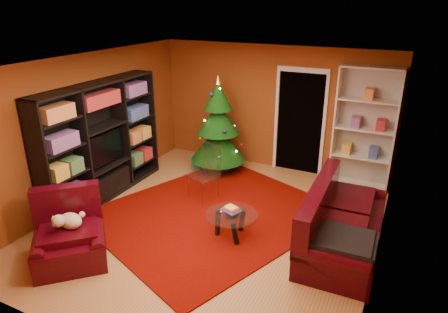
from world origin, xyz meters
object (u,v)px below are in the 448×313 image
at_px(gift_box_red, 224,156).
at_px(dog, 71,221).
at_px(media_unit, 102,142).
at_px(white_bookshelf, 364,129).
at_px(gift_box_teal, 199,161).
at_px(coffee_table, 231,225).
at_px(rug, 213,213).
at_px(christmas_tree, 218,126).
at_px(gift_box_green, 224,165).
at_px(sofa, 345,218).
at_px(armchair, 69,236).
at_px(acrylic_chair, 203,176).

distance_m(gift_box_red, dog, 4.29).
relative_size(media_unit, dog, 6.92).
xyz_separation_m(white_bookshelf, dog, (-3.24, -4.23, -0.56)).
relative_size(gift_box_teal, white_bookshelf, 0.11).
xyz_separation_m(gift_box_red, coffee_table, (1.48, -2.81, 0.11)).
bearing_deg(rug, white_bookshelf, 48.08).
height_order(christmas_tree, gift_box_red, christmas_tree).
bearing_deg(gift_box_teal, christmas_tree, 4.47).
distance_m(media_unit, dog, 2.01).
xyz_separation_m(media_unit, coffee_table, (2.70, -0.28, -0.85)).
height_order(media_unit, christmas_tree, media_unit).
height_order(rug, dog, dog).
bearing_deg(gift_box_green, sofa, -32.04).
xyz_separation_m(christmas_tree, armchair, (-0.43, -3.76, -0.60)).
relative_size(gift_box_green, sofa, 0.11).
bearing_deg(rug, sofa, -0.00).
height_order(media_unit, gift_box_teal, media_unit).
bearing_deg(armchair, rug, 15.73).
bearing_deg(gift_box_red, gift_box_teal, -117.56).
relative_size(armchair, coffee_table, 1.27).
xyz_separation_m(gift_box_teal, white_bookshelf, (3.26, 0.58, 1.03)).
xyz_separation_m(media_unit, gift_box_green, (1.47, 1.99, -0.93)).
xyz_separation_m(gift_box_red, armchair, (-0.30, -4.33, 0.30)).
distance_m(gift_box_green, acrylic_chair, 1.39).
bearing_deg(sofa, dog, 118.61).
height_order(gift_box_teal, coffee_table, coffee_table).
height_order(gift_box_red, sofa, sofa).
bearing_deg(acrylic_chair, white_bookshelf, 57.12).
bearing_deg(white_bookshelf, gift_box_green, -168.82).
distance_m(gift_box_teal, sofa, 3.81).
height_order(gift_box_green, coffee_table, coffee_table).
relative_size(gift_box_teal, sofa, 0.12).
distance_m(media_unit, coffee_table, 2.85).
distance_m(armchair, sofa, 3.93).
bearing_deg(acrylic_chair, gift_box_green, 119.98).
relative_size(media_unit, gift_box_green, 10.98).
bearing_deg(media_unit, gift_box_teal, 64.47).
bearing_deg(coffee_table, armchair, -139.53).
bearing_deg(gift_box_teal, acrylic_chair, -58.04).
bearing_deg(christmas_tree, rug, -66.46).
relative_size(gift_box_teal, gift_box_green, 1.06).
height_order(armchair, dog, armchair).
height_order(christmas_tree, dog, christmas_tree).
distance_m(white_bookshelf, dog, 5.36).
distance_m(sofa, coffee_table, 1.69).
bearing_deg(christmas_tree, white_bookshelf, 11.03).
height_order(rug, gift_box_green, gift_box_green).
relative_size(rug, acrylic_chair, 3.96).
xyz_separation_m(gift_box_teal, armchair, (0.02, -3.72, 0.27)).
xyz_separation_m(gift_box_green, acrylic_chair, (0.23, -1.33, 0.34)).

